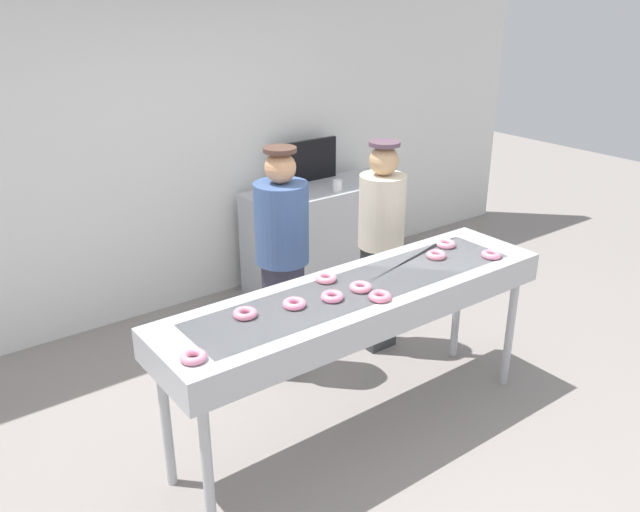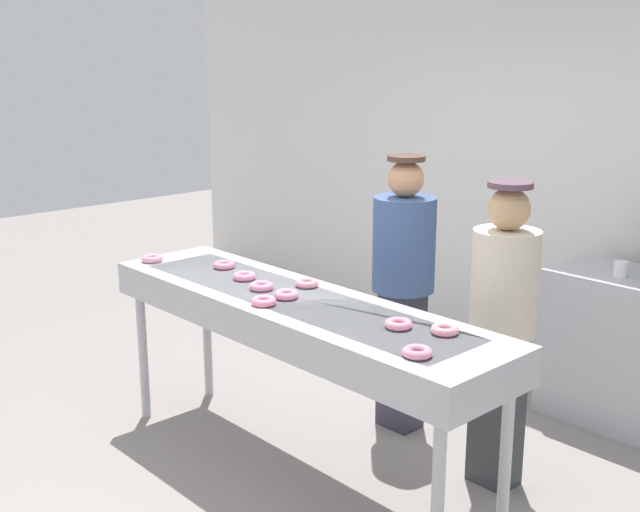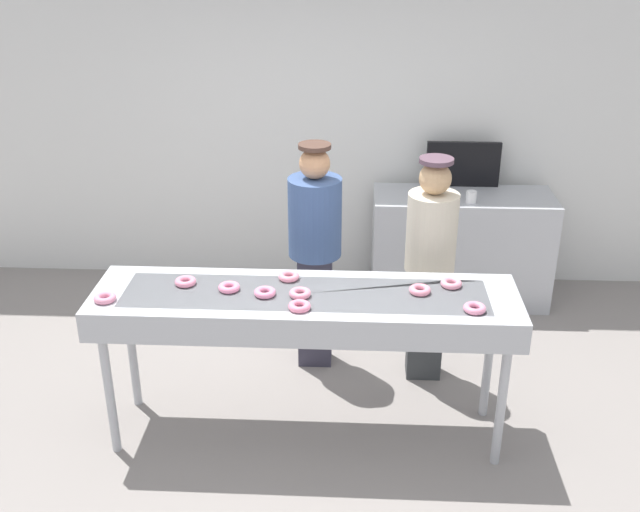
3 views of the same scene
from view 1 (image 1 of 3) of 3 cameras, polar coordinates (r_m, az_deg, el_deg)
ground_plane at (r=4.34m, az=3.19°, el=-14.71°), size 16.00×16.00×0.00m
back_wall at (r=5.55m, az=-12.55°, el=11.93°), size 8.00×0.12×3.30m
fryer_conveyor at (r=3.86m, az=3.48°, el=-3.97°), size 2.53×0.64×1.00m
strawberry_donut_0 at (r=3.88m, az=0.51°, el=-1.94°), size 0.17×0.17×0.04m
strawberry_donut_1 at (r=3.77m, az=3.57°, el=-2.73°), size 0.17×0.17×0.04m
strawberry_donut_2 at (r=4.27m, az=10.11°, el=0.09°), size 0.17×0.17×0.04m
strawberry_donut_3 at (r=3.65m, az=1.07°, el=-3.56°), size 0.16×0.16×0.04m
strawberry_donut_4 at (r=4.36m, az=14.75°, el=0.12°), size 0.15×0.15×0.04m
strawberry_donut_5 at (r=3.67m, az=5.26°, el=-3.53°), size 0.17×0.17×0.04m
strawberry_donut_6 at (r=3.15m, az=-11.02°, el=-8.64°), size 0.16×0.16×0.04m
strawberry_donut_7 at (r=3.49m, az=-6.57°, el=-5.00°), size 0.18×0.18×0.04m
strawberry_donut_8 at (r=3.58m, az=-2.26°, el=-4.18°), size 0.18×0.18×0.04m
strawberry_donut_9 at (r=4.47m, az=10.95°, el=1.04°), size 0.17×0.17×0.04m
worker_baker at (r=4.82m, az=5.35°, el=1.77°), size 0.34×0.34×1.62m
worker_assistant at (r=4.45m, az=-3.32°, el=0.65°), size 0.37×0.37×1.67m
prep_counter at (r=6.08m, az=0.33°, el=1.82°), size 1.48×0.58×0.94m
paper_cup_0 at (r=5.81m, az=1.53°, el=6.20°), size 0.08×0.08×0.09m
paper_cup_1 at (r=5.66m, az=-1.66°, el=5.76°), size 0.08×0.08×0.09m
menu_display at (r=6.06m, az=-1.03°, el=8.32°), size 0.61×0.04×0.38m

